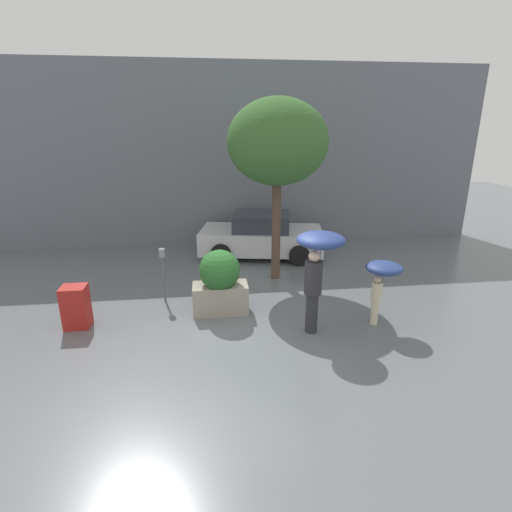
{
  "coord_description": "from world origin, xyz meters",
  "views": [
    {
      "loc": [
        -0.7,
        -7.39,
        4.03
      ],
      "look_at": [
        0.43,
        1.6,
        1.05
      ],
      "focal_mm": 28.0,
      "sensor_mm": 36.0,
      "label": 1
    }
  ],
  "objects_px": {
    "parked_car_near": "(261,236)",
    "newspaper_box": "(76,307)",
    "planter_box": "(220,282)",
    "person_adult": "(318,257)",
    "person_child": "(382,275)",
    "street_tree": "(278,143)",
    "parking_meter": "(163,264)"
  },
  "relations": [
    {
      "from": "planter_box",
      "to": "person_child",
      "type": "relative_size",
      "value": 1.05
    },
    {
      "from": "parked_car_near",
      "to": "parking_meter",
      "type": "bearing_deg",
      "value": 150.08
    },
    {
      "from": "parked_car_near",
      "to": "street_tree",
      "type": "xyz_separation_m",
      "value": [
        0.11,
        -2.04,
        2.97
      ]
    },
    {
      "from": "planter_box",
      "to": "person_adult",
      "type": "bearing_deg",
      "value": -29.88
    },
    {
      "from": "person_child",
      "to": "street_tree",
      "type": "xyz_separation_m",
      "value": [
        -1.69,
        2.95,
        2.48
      ]
    },
    {
      "from": "parked_car_near",
      "to": "parking_meter",
      "type": "relative_size",
      "value": 3.11
    },
    {
      "from": "person_adult",
      "to": "person_child",
      "type": "distance_m",
      "value": 1.47
    },
    {
      "from": "person_child",
      "to": "planter_box",
      "type": "bearing_deg",
      "value": -173.23
    },
    {
      "from": "planter_box",
      "to": "street_tree",
      "type": "distance_m",
      "value": 3.81
    },
    {
      "from": "parked_car_near",
      "to": "newspaper_box",
      "type": "relative_size",
      "value": 4.55
    },
    {
      "from": "newspaper_box",
      "to": "person_child",
      "type": "bearing_deg",
      "value": -6.25
    },
    {
      "from": "planter_box",
      "to": "person_adult",
      "type": "height_order",
      "value": "person_adult"
    },
    {
      "from": "parked_car_near",
      "to": "newspaper_box",
      "type": "height_order",
      "value": "parked_car_near"
    },
    {
      "from": "person_child",
      "to": "person_adult",
      "type": "bearing_deg",
      "value": -153.02
    },
    {
      "from": "person_adult",
      "to": "newspaper_box",
      "type": "bearing_deg",
      "value": 141.59
    },
    {
      "from": "planter_box",
      "to": "newspaper_box",
      "type": "relative_size",
      "value": 1.62
    },
    {
      "from": "street_tree",
      "to": "parked_car_near",
      "type": "bearing_deg",
      "value": 93.1
    },
    {
      "from": "parking_meter",
      "to": "newspaper_box",
      "type": "xyz_separation_m",
      "value": [
        -1.7,
        -1.06,
        -0.49
      ]
    },
    {
      "from": "planter_box",
      "to": "parking_meter",
      "type": "xyz_separation_m",
      "value": [
        -1.3,
        0.74,
        0.21
      ]
    },
    {
      "from": "street_tree",
      "to": "parking_meter",
      "type": "distance_m",
      "value": 4.11
    },
    {
      "from": "person_adult",
      "to": "newspaper_box",
      "type": "height_order",
      "value": "person_adult"
    },
    {
      "from": "parking_meter",
      "to": "newspaper_box",
      "type": "distance_m",
      "value": 2.06
    },
    {
      "from": "person_child",
      "to": "newspaper_box",
      "type": "distance_m",
      "value": 6.35
    },
    {
      "from": "person_adult",
      "to": "street_tree",
      "type": "xyz_separation_m",
      "value": [
        -0.3,
        3.03,
        2.02
      ]
    },
    {
      "from": "street_tree",
      "to": "person_child",
      "type": "bearing_deg",
      "value": -60.19
    },
    {
      "from": "person_adult",
      "to": "parked_car_near",
      "type": "relative_size",
      "value": 0.51
    },
    {
      "from": "planter_box",
      "to": "person_child",
      "type": "height_order",
      "value": "planter_box"
    },
    {
      "from": "planter_box",
      "to": "street_tree",
      "type": "xyz_separation_m",
      "value": [
        1.59,
        1.94,
        2.87
      ]
    },
    {
      "from": "parked_car_near",
      "to": "newspaper_box",
      "type": "bearing_deg",
      "value": 144.57
    },
    {
      "from": "person_adult",
      "to": "person_child",
      "type": "bearing_deg",
      "value": -26.38
    },
    {
      "from": "planter_box",
      "to": "parking_meter",
      "type": "distance_m",
      "value": 1.51
    },
    {
      "from": "planter_box",
      "to": "parking_meter",
      "type": "bearing_deg",
      "value": 150.25
    }
  ]
}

